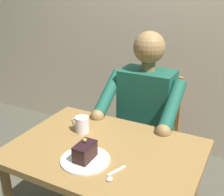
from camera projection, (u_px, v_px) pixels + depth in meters
dining_table at (105, 164)px, 1.55m from camera, size 0.99×0.71×0.73m
chair at (150, 129)px, 2.17m from camera, size 0.42×0.42×0.91m
seated_person at (142, 121)px, 1.97m from camera, size 0.53×0.58×1.25m
dessert_plate at (85, 160)px, 1.41m from camera, size 0.24×0.24×0.01m
cake_slice at (85, 151)px, 1.40m from camera, size 0.07×0.12×0.10m
coffee_cup at (82, 124)px, 1.67m from camera, size 0.11×0.08×0.09m
dessert_spoon at (113, 175)px, 1.31m from camera, size 0.05×0.14×0.01m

